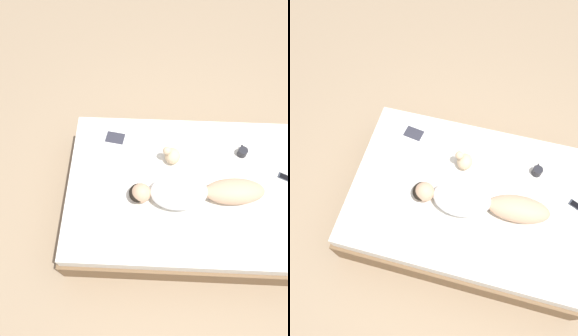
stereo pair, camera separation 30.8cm
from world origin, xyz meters
TOP-DOWN VIEW (x-y plane):
  - ground_plane at (0.00, 0.00)m, footprint 12.00×12.00m
  - bed at (0.00, 0.00)m, footprint 1.55×2.27m
  - person at (-0.10, -0.05)m, footprint 0.38×1.23m
  - open_magazine at (0.40, 0.72)m, footprint 0.44×0.32m
  - coffee_mug at (0.37, -0.55)m, footprint 0.13×0.09m
  - cell_phone at (0.12, -0.95)m, footprint 0.12×0.17m
  - plush_toy at (0.28, 0.14)m, footprint 0.16×0.17m

SIDE VIEW (x-z plane):
  - ground_plane at x=0.00m, z-range 0.00..0.00m
  - bed at x=0.00m, z-range 0.00..0.52m
  - open_magazine at x=0.40m, z-range 0.52..0.53m
  - cell_phone at x=0.12m, z-range 0.52..0.53m
  - coffee_mug at x=0.37m, z-range 0.52..0.60m
  - plush_toy at x=0.28m, z-range 0.50..0.70m
  - person at x=-0.10m, z-range 0.51..0.72m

